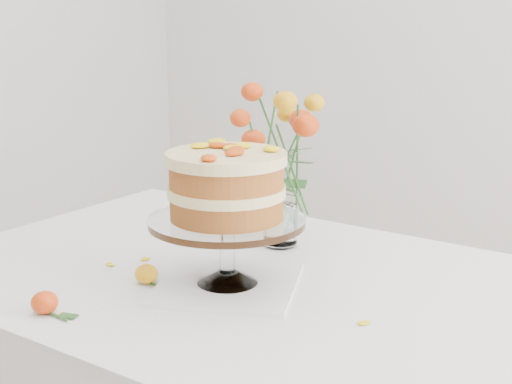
% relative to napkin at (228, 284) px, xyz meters
% --- Properties ---
extents(table, '(1.43, 0.93, 0.76)m').
position_rel_napkin_xyz_m(table, '(0.01, 0.07, -0.09)').
color(table, tan).
rests_on(table, ground).
extents(napkin, '(0.36, 0.36, 0.01)m').
position_rel_napkin_xyz_m(napkin, '(0.00, 0.00, 0.00)').
color(napkin, silver).
rests_on(napkin, table).
extents(cake_stand, '(0.31, 0.31, 0.28)m').
position_rel_napkin_xyz_m(cake_stand, '(0.00, 0.00, 0.19)').
color(cake_stand, white).
rests_on(cake_stand, napkin).
extents(rose_vase, '(0.32, 0.32, 0.41)m').
position_rel_napkin_xyz_m(rose_vase, '(-0.05, 0.28, 0.23)').
color(rose_vase, white).
rests_on(rose_vase, table).
extents(loose_rose_near, '(0.09, 0.05, 0.04)m').
position_rel_napkin_xyz_m(loose_rose_near, '(-0.15, -0.08, 0.02)').
color(loose_rose_near, yellow).
rests_on(loose_rose_near, table).
extents(loose_rose_far, '(0.09, 0.05, 0.04)m').
position_rel_napkin_xyz_m(loose_rose_far, '(-0.20, -0.30, 0.02)').
color(loose_rose_far, red).
rests_on(loose_rose_far, table).
extents(stray_petal_a, '(0.03, 0.02, 0.00)m').
position_rel_napkin_xyz_m(stray_petal_a, '(-0.11, -0.03, -0.00)').
color(stray_petal_a, yellow).
rests_on(stray_petal_a, table).
extents(stray_petal_b, '(0.03, 0.02, 0.00)m').
position_rel_napkin_xyz_m(stray_petal_b, '(-0.01, -0.07, -0.00)').
color(stray_petal_b, yellow).
rests_on(stray_petal_b, table).
extents(stray_petal_c, '(0.03, 0.02, 0.00)m').
position_rel_napkin_xyz_m(stray_petal_c, '(0.03, -0.11, -0.00)').
color(stray_petal_c, yellow).
rests_on(stray_petal_c, table).
extents(stray_petal_d, '(0.03, 0.02, 0.00)m').
position_rel_napkin_xyz_m(stray_petal_d, '(-0.25, 0.02, -0.00)').
color(stray_petal_d, yellow).
rests_on(stray_petal_d, table).
extents(stray_petal_e, '(0.03, 0.02, 0.00)m').
position_rel_napkin_xyz_m(stray_petal_e, '(-0.29, -0.05, -0.00)').
color(stray_petal_e, yellow).
rests_on(stray_petal_e, table).
extents(stray_petal_f, '(0.03, 0.02, 0.00)m').
position_rel_napkin_xyz_m(stray_petal_f, '(0.31, -0.01, -0.00)').
color(stray_petal_f, yellow).
rests_on(stray_petal_f, table).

